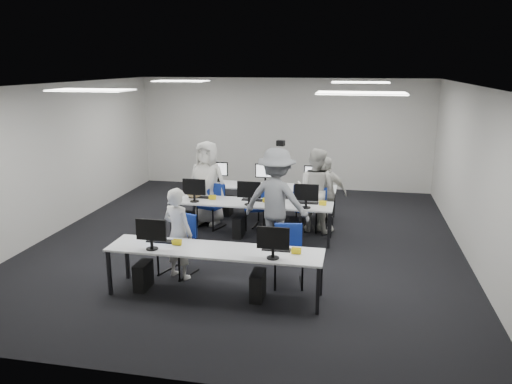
% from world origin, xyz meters
% --- Properties ---
extents(room, '(9.00, 9.02, 3.00)m').
position_xyz_m(room, '(0.00, 0.00, 1.50)').
color(room, black).
rests_on(room, ground).
extents(ceiling_panels, '(5.20, 4.60, 0.02)m').
position_xyz_m(ceiling_panels, '(0.00, 0.00, 2.98)').
color(ceiling_panels, white).
rests_on(ceiling_panels, room).
extents(desk_front, '(3.20, 0.70, 0.73)m').
position_xyz_m(desk_front, '(0.00, -2.40, 0.68)').
color(desk_front, silver).
rests_on(desk_front, ground).
extents(desk_mid, '(3.20, 0.70, 0.73)m').
position_xyz_m(desk_mid, '(0.00, 0.20, 0.68)').
color(desk_mid, silver).
rests_on(desk_mid, ground).
extents(desk_back, '(3.20, 0.70, 0.73)m').
position_xyz_m(desk_back, '(0.00, 1.60, 0.68)').
color(desk_back, silver).
rests_on(desk_back, ground).
extents(equipment_front, '(2.51, 0.41, 1.19)m').
position_xyz_m(equipment_front, '(-0.19, -2.42, 0.36)').
color(equipment_front, '#0C2D9F').
rests_on(equipment_front, desk_front).
extents(equipment_mid, '(2.91, 0.41, 1.19)m').
position_xyz_m(equipment_mid, '(-0.19, 0.18, 0.36)').
color(equipment_mid, white).
rests_on(equipment_mid, desk_mid).
extents(equipment_back, '(2.91, 0.41, 1.19)m').
position_xyz_m(equipment_back, '(0.19, 1.62, 0.36)').
color(equipment_back, white).
rests_on(equipment_back, desk_back).
extents(chair_0, '(0.62, 0.65, 0.98)m').
position_xyz_m(chair_0, '(-0.82, -1.75, 0.31)').
color(chair_0, navy).
rests_on(chair_0, ground).
extents(chair_1, '(0.53, 0.57, 0.93)m').
position_xyz_m(chair_1, '(1.02, -1.80, 0.29)').
color(chair_1, navy).
rests_on(chair_1, ground).
extents(chair_2, '(0.58, 0.61, 0.91)m').
position_xyz_m(chair_2, '(-0.95, 0.69, 0.29)').
color(chair_2, navy).
rests_on(chair_2, ground).
extents(chair_3, '(0.52, 0.55, 0.84)m').
position_xyz_m(chair_3, '(-0.06, 0.81, 0.26)').
color(chair_3, navy).
rests_on(chair_3, ground).
extents(chair_4, '(0.56, 0.59, 0.92)m').
position_xyz_m(chair_4, '(0.99, 0.88, 0.29)').
color(chair_4, navy).
rests_on(chair_4, ground).
extents(chair_5, '(0.45, 0.49, 0.90)m').
position_xyz_m(chair_5, '(-1.23, 0.98, 0.28)').
color(chair_5, navy).
rests_on(chair_5, ground).
extents(chair_6, '(0.51, 0.55, 0.98)m').
position_xyz_m(chair_6, '(0.16, 0.92, 0.31)').
color(chair_6, navy).
rests_on(chair_6, ground).
extents(chair_7, '(0.55, 0.58, 0.95)m').
position_xyz_m(chair_7, '(1.19, 0.96, 0.30)').
color(chair_7, navy).
rests_on(chair_7, ground).
extents(handbag, '(0.40, 0.30, 0.29)m').
position_xyz_m(handbag, '(-1.19, 0.30, 0.88)').
color(handbag, '#9B8A50').
rests_on(handbag, desk_mid).
extents(student_0, '(0.64, 0.54, 1.50)m').
position_xyz_m(student_0, '(-0.75, -1.89, 0.75)').
color(student_0, white).
rests_on(student_0, ground).
extents(student_1, '(1.00, 0.89, 1.73)m').
position_xyz_m(student_1, '(1.20, 0.90, 0.86)').
color(student_1, white).
rests_on(student_1, ground).
extents(student_2, '(0.96, 0.70, 1.80)m').
position_xyz_m(student_2, '(-1.10, 0.92, 0.90)').
color(student_2, white).
rests_on(student_2, ground).
extents(student_3, '(0.95, 0.50, 1.54)m').
position_xyz_m(student_3, '(1.39, 1.02, 0.77)').
color(student_3, white).
rests_on(student_3, ground).
extents(photographer, '(1.37, 0.96, 1.92)m').
position_xyz_m(photographer, '(0.60, -0.40, 0.96)').
color(photographer, slate).
rests_on(photographer, ground).
extents(dslr_camera, '(0.18, 0.21, 0.10)m').
position_xyz_m(dslr_camera, '(0.64, -0.22, 1.99)').
color(dslr_camera, black).
rests_on(dslr_camera, photographer).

